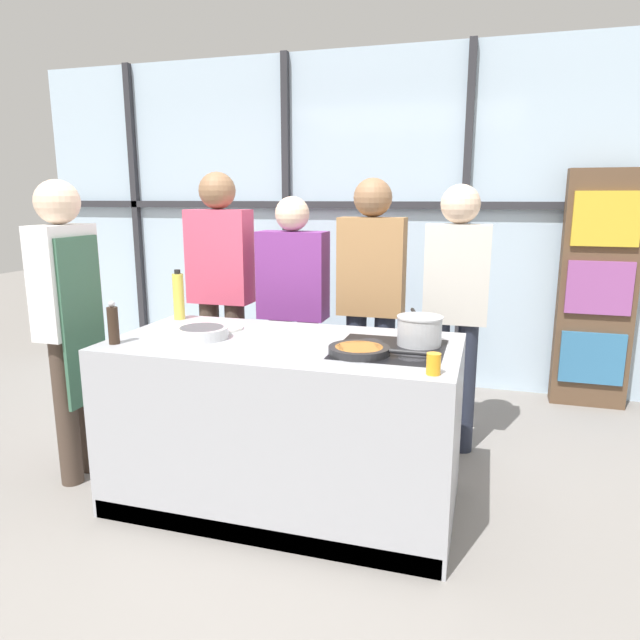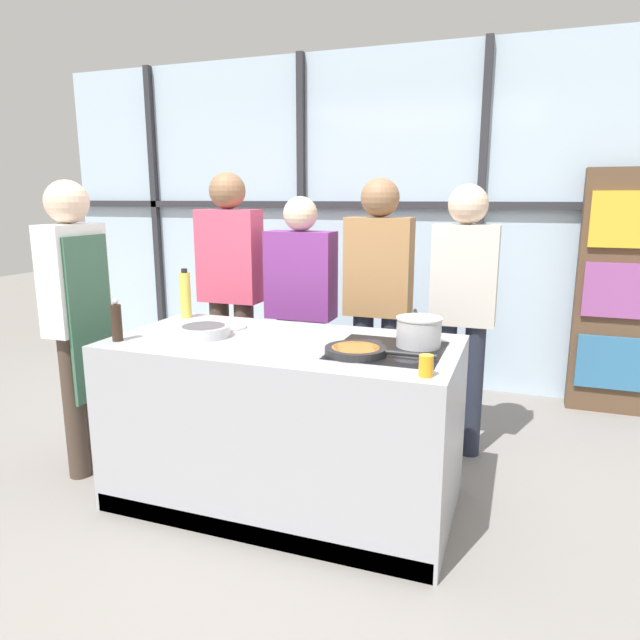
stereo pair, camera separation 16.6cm
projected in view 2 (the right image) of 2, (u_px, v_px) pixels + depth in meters
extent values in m
plane|color=gray|center=(286.00, 498.00, 3.10)|extent=(18.00, 18.00, 0.00)
cube|color=silver|center=(387.00, 222.00, 4.87)|extent=(6.40, 0.04, 2.80)
cube|color=#2D2D33|center=(386.00, 205.00, 4.79)|extent=(6.40, 0.06, 0.06)
cube|color=#2D2D33|center=(156.00, 218.00, 5.59)|extent=(0.06, 0.06, 2.80)
cube|color=#2D2D33|center=(301.00, 221.00, 5.08)|extent=(0.06, 0.06, 2.80)
cube|color=#2D2D33|center=(479.00, 223.00, 4.57)|extent=(0.06, 0.06, 2.80)
cube|color=brown|center=(615.00, 294.00, 4.22)|extent=(0.54, 0.16, 1.81)
cube|color=teal|center=(609.00, 363.00, 4.24)|extent=(0.46, 0.03, 0.40)
cube|color=#994C93|center=(618.00, 291.00, 4.12)|extent=(0.46, 0.03, 0.40)
cube|color=gold|center=(625.00, 219.00, 4.01)|extent=(0.46, 0.03, 0.40)
cube|color=#A8AAB2|center=(284.00, 422.00, 3.01)|extent=(1.77, 0.89, 0.89)
cube|color=black|center=(388.00, 351.00, 2.74)|extent=(0.52, 0.52, 0.01)
cube|color=black|center=(250.00, 533.00, 2.70)|extent=(1.74, 0.03, 0.10)
cylinder|color=#38383D|center=(355.00, 355.00, 2.66)|extent=(0.13, 0.13, 0.01)
cylinder|color=#38383D|center=(408.00, 360.00, 2.58)|extent=(0.13, 0.13, 0.01)
cylinder|color=#38383D|center=(369.00, 343.00, 2.89)|extent=(0.13, 0.13, 0.01)
cylinder|color=#38383D|center=(418.00, 347.00, 2.81)|extent=(0.13, 0.13, 0.01)
cylinder|color=#47382D|center=(95.00, 397.00, 3.43)|extent=(0.12, 0.12, 0.85)
cylinder|color=#47382D|center=(74.00, 407.00, 3.27)|extent=(0.12, 0.12, 0.85)
cube|color=white|center=(74.00, 279.00, 3.20)|extent=(0.17, 0.38, 0.61)
sphere|color=beige|center=(67.00, 202.00, 3.11)|extent=(0.24, 0.24, 0.24)
cube|color=#38664C|center=(91.00, 319.00, 3.21)|extent=(0.02, 0.32, 0.93)
cylinder|color=#47382D|center=(245.00, 363.00, 4.08)|extent=(0.14, 0.14, 0.89)
cylinder|color=#47382D|center=(221.00, 360.00, 4.15)|extent=(0.14, 0.14, 0.89)
cube|color=#DB4C6B|center=(230.00, 256.00, 3.95)|extent=(0.44, 0.20, 0.64)
sphere|color=#8C6647|center=(227.00, 191.00, 3.86)|extent=(0.25, 0.25, 0.25)
cylinder|color=#47382D|center=(315.00, 376.00, 3.91)|extent=(0.15, 0.15, 0.81)
cylinder|color=#47382D|center=(288.00, 373.00, 3.98)|extent=(0.15, 0.15, 0.81)
cube|color=#7A3384|center=(301.00, 275.00, 3.80)|extent=(0.46, 0.21, 0.58)
sphere|color=beige|center=(300.00, 214.00, 3.71)|extent=(0.23, 0.23, 0.23)
cylinder|color=#232838|center=(390.00, 380.00, 3.73)|extent=(0.13, 0.13, 0.86)
cylinder|color=#232838|center=(362.00, 377.00, 3.79)|extent=(0.13, 0.13, 0.86)
cube|color=#A37547|center=(379.00, 267.00, 3.61)|extent=(0.42, 0.19, 0.62)
sphere|color=#8C6647|center=(380.00, 198.00, 3.51)|extent=(0.24, 0.24, 0.24)
cylinder|color=#232838|center=(472.00, 391.00, 3.56)|extent=(0.12, 0.12, 0.84)
cylinder|color=#232838|center=(444.00, 388.00, 3.62)|extent=(0.12, 0.12, 0.84)
cube|color=beige|center=(464.00, 275.00, 3.44)|extent=(0.39, 0.17, 0.61)
sphere|color=beige|center=(468.00, 204.00, 3.35)|extent=(0.24, 0.24, 0.24)
cylinder|color=#232326|center=(355.00, 351.00, 2.66)|extent=(0.29, 0.29, 0.04)
cylinder|color=#B26B2D|center=(356.00, 348.00, 2.66)|extent=(0.23, 0.23, 0.01)
cylinder|color=#232326|center=(411.00, 354.00, 2.57)|extent=(0.23, 0.03, 0.02)
cylinder|color=silver|center=(419.00, 332.00, 2.79)|extent=(0.22, 0.22, 0.15)
cylinder|color=silver|center=(419.00, 318.00, 2.78)|extent=(0.23, 0.23, 0.01)
cylinder|color=black|center=(416.00, 314.00, 2.99)|extent=(0.07, 0.20, 0.02)
cylinder|color=white|center=(224.00, 327.00, 3.20)|extent=(0.25, 0.25, 0.01)
cylinder|color=silver|center=(204.00, 331.00, 3.00)|extent=(0.28, 0.28, 0.06)
cylinder|color=#4C4C51|center=(204.00, 327.00, 3.00)|extent=(0.23, 0.23, 0.01)
cylinder|color=#E0CC4C|center=(185.00, 295.00, 3.45)|extent=(0.07, 0.07, 0.27)
cylinder|color=black|center=(184.00, 271.00, 3.42)|extent=(0.04, 0.04, 0.02)
cylinder|color=#332319|center=(117.00, 323.00, 2.90)|extent=(0.05, 0.05, 0.19)
sphere|color=#B2B2B7|center=(115.00, 302.00, 2.87)|extent=(0.03, 0.03, 0.03)
cylinder|color=orange|center=(426.00, 366.00, 2.33)|extent=(0.06, 0.06, 0.09)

